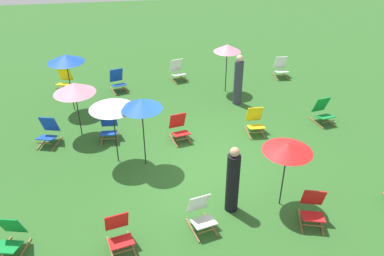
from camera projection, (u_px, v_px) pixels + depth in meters
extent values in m
plane|color=#2D6026|center=(199.00, 166.00, 10.36)|extent=(40.00, 40.00, 0.00)
cube|color=olive|center=(316.00, 123.00, 12.32)|extent=(0.18, 0.75, 0.04)
cube|color=olive|center=(328.00, 121.00, 12.45)|extent=(0.18, 0.75, 0.04)
cube|color=#148C38|center=(325.00, 117.00, 12.18)|extent=(0.55, 0.52, 0.13)
cube|color=#148C38|center=(321.00, 105.00, 12.28)|extent=(0.52, 0.33, 0.57)
cylinder|color=olive|center=(329.00, 121.00, 12.05)|extent=(0.44, 0.11, 0.03)
cube|color=olive|center=(248.00, 133.00, 11.82)|extent=(0.06, 0.76, 0.04)
cube|color=olive|center=(262.00, 132.00, 11.87)|extent=(0.06, 0.76, 0.04)
cube|color=yellow|center=(256.00, 127.00, 11.63)|extent=(0.49, 0.45, 0.13)
cube|color=yellow|center=(254.00, 114.00, 11.74)|extent=(0.49, 0.26, 0.57)
cylinder|color=olive|center=(258.00, 132.00, 11.49)|extent=(0.44, 0.04, 0.03)
cube|color=olive|center=(301.00, 221.00, 8.59)|extent=(0.25, 0.74, 0.04)
cube|color=olive|center=(321.00, 223.00, 8.54)|extent=(0.25, 0.74, 0.04)
cube|color=red|center=(313.00, 217.00, 8.35)|extent=(0.58, 0.55, 0.13)
cube|color=red|center=(313.00, 198.00, 8.46)|extent=(0.53, 0.37, 0.57)
cylinder|color=olive|center=(314.00, 226.00, 8.22)|extent=(0.43, 0.15, 0.03)
cube|color=olive|center=(113.00, 91.00, 14.36)|extent=(0.25, 0.74, 0.04)
cube|color=olive|center=(125.00, 89.00, 14.53)|extent=(0.25, 0.74, 0.04)
cube|color=#1947B7|center=(119.00, 85.00, 14.24)|extent=(0.58, 0.55, 0.13)
cube|color=#1947B7|center=(116.00, 75.00, 14.33)|extent=(0.53, 0.37, 0.57)
cylinder|color=olive|center=(121.00, 89.00, 14.12)|extent=(0.43, 0.15, 0.03)
cube|color=olive|center=(111.00, 250.00, 7.88)|extent=(0.20, 0.75, 0.04)
cube|color=olive|center=(132.00, 244.00, 8.02)|extent=(0.20, 0.75, 0.04)
cube|color=red|center=(121.00, 242.00, 7.74)|extent=(0.56, 0.53, 0.13)
cube|color=red|center=(117.00, 222.00, 7.83)|extent=(0.52, 0.35, 0.57)
cylinder|color=olive|center=(124.00, 251.00, 7.62)|extent=(0.44, 0.12, 0.03)
cube|color=olive|center=(102.00, 139.00, 11.52)|extent=(0.09, 0.76, 0.04)
cube|color=olive|center=(117.00, 138.00, 11.55)|extent=(0.09, 0.76, 0.04)
cube|color=#1947B7|center=(109.00, 133.00, 11.32)|extent=(0.51, 0.46, 0.13)
cube|color=#1947B7|center=(109.00, 120.00, 11.43)|extent=(0.50, 0.28, 0.57)
cylinder|color=olive|center=(108.00, 139.00, 11.19)|extent=(0.44, 0.06, 0.03)
cube|color=olive|center=(192.00, 230.00, 8.35)|extent=(0.21, 0.75, 0.04)
cube|color=olive|center=(211.00, 225.00, 8.49)|extent=(0.21, 0.75, 0.04)
cube|color=white|center=(204.00, 222.00, 8.21)|extent=(0.57, 0.53, 0.13)
cube|color=white|center=(198.00, 203.00, 8.30)|extent=(0.52, 0.35, 0.57)
cylinder|color=olive|center=(208.00, 231.00, 8.09)|extent=(0.43, 0.13, 0.03)
cube|color=olive|center=(173.00, 140.00, 11.44)|extent=(0.20, 0.75, 0.04)
cube|color=olive|center=(187.00, 138.00, 11.58)|extent=(0.20, 0.75, 0.04)
cube|color=red|center=(181.00, 134.00, 11.30)|extent=(0.56, 0.53, 0.13)
cube|color=red|center=(177.00, 121.00, 11.40)|extent=(0.52, 0.34, 0.57)
cylinder|color=olive|center=(183.00, 139.00, 11.18)|extent=(0.44, 0.12, 0.03)
cube|color=olive|center=(43.00, 143.00, 11.34)|extent=(0.24, 0.74, 0.04)
cube|color=olive|center=(57.00, 143.00, 11.30)|extent=(0.24, 0.74, 0.04)
cube|color=#1947B7|center=(47.00, 138.00, 11.11)|extent=(0.58, 0.54, 0.13)
cube|color=#1947B7|center=(49.00, 124.00, 11.22)|extent=(0.53, 0.37, 0.57)
cylinder|color=olive|center=(44.00, 143.00, 10.97)|extent=(0.43, 0.14, 0.03)
cube|color=olive|center=(173.00, 80.00, 15.22)|extent=(0.24, 0.74, 0.04)
cube|color=olive|center=(183.00, 79.00, 15.37)|extent=(0.24, 0.74, 0.04)
cube|color=white|center=(179.00, 75.00, 15.09)|extent=(0.58, 0.55, 0.13)
cube|color=white|center=(176.00, 65.00, 15.18)|extent=(0.53, 0.37, 0.57)
cylinder|color=olive|center=(181.00, 78.00, 14.97)|extent=(0.43, 0.14, 0.03)
cube|color=olive|center=(60.00, 89.00, 14.52)|extent=(0.21, 0.75, 0.04)
cube|color=olive|center=(71.00, 90.00, 14.49)|extent=(0.21, 0.75, 0.04)
cube|color=yellow|center=(64.00, 84.00, 14.29)|extent=(0.57, 0.53, 0.13)
cube|color=yellow|center=(65.00, 74.00, 14.40)|extent=(0.52, 0.35, 0.57)
cylinder|color=olive|center=(62.00, 88.00, 14.16)|extent=(0.43, 0.13, 0.03)
cube|color=olive|center=(275.00, 77.00, 15.52)|extent=(0.06, 0.76, 0.04)
cube|color=olive|center=(286.00, 76.00, 15.57)|extent=(0.06, 0.76, 0.04)
cube|color=white|center=(282.00, 72.00, 15.33)|extent=(0.50, 0.45, 0.13)
cube|color=white|center=(280.00, 62.00, 15.44)|extent=(0.49, 0.26, 0.57)
cylinder|color=olive|center=(283.00, 75.00, 15.20)|extent=(0.44, 0.04, 0.03)
cube|color=olive|center=(2.00, 251.00, 7.86)|extent=(0.22, 0.75, 0.04)
cube|color=olive|center=(23.00, 252.00, 7.83)|extent=(0.22, 0.75, 0.04)
cube|color=#148C38|center=(7.00, 247.00, 7.63)|extent=(0.57, 0.53, 0.13)
cube|color=#148C38|center=(11.00, 226.00, 7.74)|extent=(0.52, 0.35, 0.57)
cylinder|color=black|center=(115.00, 131.00, 10.11)|extent=(0.03, 0.03, 1.89)
cone|color=white|center=(112.00, 103.00, 9.69)|extent=(1.18, 1.18, 0.29)
cylinder|color=black|center=(78.00, 110.00, 11.33)|extent=(0.03, 0.03, 1.69)
cone|color=pink|center=(74.00, 88.00, 10.96)|extent=(1.21, 1.21, 0.31)
cylinder|color=black|center=(226.00, 69.00, 13.95)|extent=(0.03, 0.03, 1.79)
cone|color=pink|center=(227.00, 48.00, 13.55)|extent=(0.97, 0.97, 0.26)
cylinder|color=black|center=(144.00, 134.00, 9.96)|extent=(0.03, 0.03, 1.96)
cone|color=#194CB2|center=(141.00, 104.00, 9.51)|extent=(1.06, 1.06, 0.27)
cylinder|color=black|center=(70.00, 83.00, 12.69)|extent=(0.03, 0.03, 1.93)
cone|color=#194CB2|center=(65.00, 58.00, 12.25)|extent=(1.18, 1.18, 0.25)
cylinder|color=black|center=(284.00, 175.00, 8.67)|extent=(0.03, 0.03, 1.69)
cone|color=red|center=(288.00, 147.00, 8.28)|extent=(1.11, 1.11, 0.21)
cylinder|color=black|center=(233.00, 183.00, 8.57)|extent=(0.42, 0.42, 1.50)
sphere|color=tan|center=(235.00, 152.00, 8.14)|extent=(0.21, 0.21, 0.21)
cylinder|color=#333847|center=(238.00, 83.00, 13.17)|extent=(0.32, 0.32, 1.56)
sphere|color=beige|center=(240.00, 58.00, 12.71)|extent=(0.24, 0.24, 0.24)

